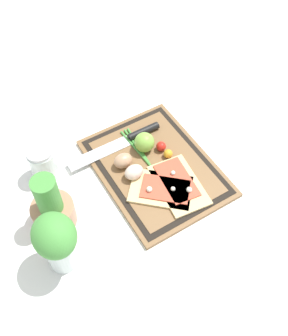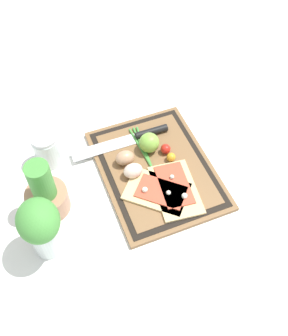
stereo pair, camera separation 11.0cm
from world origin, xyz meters
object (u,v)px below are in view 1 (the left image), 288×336
at_px(herb_pot, 52,208).
at_px(herb_glass, 56,241).
at_px(pizza_slice_far, 162,189).
at_px(knife, 129,138).
at_px(lime, 144,142).
at_px(egg_pink, 133,171).
at_px(pizza_slice_near, 178,184).
at_px(egg_brown, 123,161).
at_px(cherry_tomato_yellow, 168,154).
at_px(cherry_tomato_red, 161,146).
at_px(sauce_jar, 44,164).

distance_m(herb_pot, herb_glass, 0.13).
xyz_separation_m(pizza_slice_far, knife, (0.20, -0.02, 0.00)).
bearing_deg(lime, egg_pink, 130.46).
height_order(pizza_slice_near, egg_brown, egg_brown).
relative_size(pizza_slice_far, cherry_tomato_yellow, 7.58).
bearing_deg(egg_pink, egg_brown, 7.29).
height_order(pizza_slice_near, cherry_tomato_red, cherry_tomato_red).
distance_m(knife, herb_pot, 0.33).
distance_m(cherry_tomato_red, sauce_jar, 0.34).
height_order(knife, egg_pink, egg_pink).
height_order(egg_brown, egg_pink, same).
relative_size(knife, egg_pink, 5.45).
xyz_separation_m(pizza_slice_near, cherry_tomato_yellow, (0.10, -0.03, 0.01)).
bearing_deg(sauce_jar, lime, -105.41).
relative_size(pizza_slice_far, knife, 0.66).
xyz_separation_m(pizza_slice_far, lime, (0.15, -0.04, 0.02)).
bearing_deg(cherry_tomato_yellow, egg_brown, 72.32).
relative_size(lime, cherry_tomato_yellow, 2.25).
bearing_deg(herb_pot, herb_glass, 165.59).
xyz_separation_m(egg_pink, cherry_tomato_yellow, (0.00, -0.12, -0.01)).
height_order(egg_pink, cherry_tomato_red, egg_pink).
distance_m(egg_brown, sauce_jar, 0.22).
relative_size(pizza_slice_near, egg_pink, 3.53).
height_order(pizza_slice_far, egg_pink, egg_pink).
xyz_separation_m(pizza_slice_near, herb_glass, (-0.03, 0.36, 0.09)).
xyz_separation_m(knife, egg_brown, (-0.07, 0.06, 0.01)).
xyz_separation_m(pizza_slice_near, sauce_jar, (0.24, 0.29, 0.03)).
xyz_separation_m(pizza_slice_far, cherry_tomato_red, (0.12, -0.08, 0.01)).
bearing_deg(egg_pink, pizza_slice_far, -153.84).
xyz_separation_m(knife, egg_pink, (-0.12, 0.06, 0.01)).
relative_size(egg_brown, egg_pink, 1.00).
bearing_deg(knife, pizza_slice_far, 175.67).
xyz_separation_m(cherry_tomato_yellow, herb_pot, (-0.02, 0.36, 0.03)).
distance_m(egg_pink, sauce_jar, 0.25).
bearing_deg(egg_pink, knife, -25.59).
height_order(pizza_slice_near, herb_pot, herb_pot).
bearing_deg(cherry_tomato_yellow, cherry_tomato_red, 5.37).
relative_size(pizza_slice_far, herb_pot, 1.10).
distance_m(lime, herb_glass, 0.40).
distance_m(pizza_slice_near, cherry_tomato_yellow, 0.10).
distance_m(cherry_tomato_yellow, herb_glass, 0.42).
xyz_separation_m(egg_brown, herb_glass, (-0.17, 0.26, 0.07)).
xyz_separation_m(lime, herb_pot, (-0.08, 0.32, 0.02)).
bearing_deg(cherry_tomato_red, knife, 37.30).
distance_m(knife, egg_pink, 0.13).
height_order(pizza_slice_far, cherry_tomato_red, cherry_tomato_red).
bearing_deg(knife, cherry_tomato_yellow, -150.42).
height_order(pizza_slice_far, herb_glass, herb_glass).
bearing_deg(sauce_jar, herb_pot, 166.24).
relative_size(pizza_slice_near, cherry_tomato_red, 6.66).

